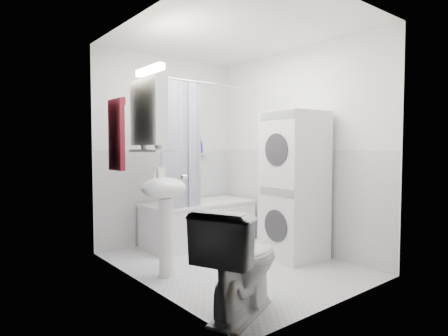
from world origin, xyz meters
TOP-DOWN VIEW (x-y plane):
  - floor at (0.00, 0.00)m, footprint 2.60×2.60m
  - room_walls at (0.00, 0.00)m, footprint 2.60×2.60m
  - wainscot at (0.00, 0.29)m, footprint 1.98×2.58m
  - door at (-0.95, -0.55)m, footprint 0.05×2.00m
  - bathtub at (0.22, 0.92)m, footprint 1.41×0.67m
  - tub_spout at (0.42, 1.25)m, footprint 0.04×0.12m
  - curtain_rod at (0.22, 0.65)m, footprint 1.59×0.02m
  - shower_curtain at (-0.20, 0.65)m, footprint 0.55×0.02m
  - sink at (-0.75, 0.09)m, footprint 0.44×0.37m
  - medicine_cabinet at (-0.90, 0.10)m, footprint 0.13×0.50m
  - shelf at (-0.89, 0.10)m, footprint 0.18×0.54m
  - shower_caddy at (0.47, 1.24)m, footprint 0.22×0.06m
  - towel at (-0.94, 0.75)m, footprint 0.07×0.31m
  - washer_dryer at (0.68, -0.26)m, footprint 0.62×0.62m
  - toilet at (-0.72, -0.95)m, footprint 0.92×0.73m
  - soap_pump at (-0.71, 0.25)m, footprint 0.08×0.17m
  - shelf_bottle at (-0.89, -0.05)m, footprint 0.07×0.18m
  - shelf_cup at (-0.89, 0.22)m, footprint 0.10×0.09m
  - shampoo_a at (0.35, 1.24)m, footprint 0.13×0.17m
  - shampoo_b at (0.47, 1.24)m, footprint 0.08×0.21m

SIDE VIEW (x-z plane):
  - floor at x=0.00m, z-range 0.00..0.00m
  - bathtub at x=0.22m, z-range 0.03..0.56m
  - toilet at x=-0.72m, z-range 0.00..0.79m
  - wainscot at x=0.00m, z-range -0.69..1.89m
  - sink at x=-0.75m, z-range 0.18..1.22m
  - washer_dryer at x=0.68m, z-range 0.00..1.62m
  - tub_spout at x=0.42m, z-range 0.84..0.88m
  - soap_pump at x=-0.71m, z-range 0.91..0.99m
  - door at x=-0.95m, z-range 0.00..2.00m
  - shower_caddy at x=0.47m, z-range 1.14..1.16m
  - shelf at x=-0.89m, z-range 1.19..1.21m
  - shampoo_b at x=0.47m, z-range 1.16..1.24m
  - shampoo_a at x=0.35m, z-range 1.16..1.29m
  - shelf_bottle at x=-0.89m, z-range 1.21..1.28m
  - shower_curtain at x=-0.20m, z-range 0.52..1.98m
  - shelf_cup at x=-0.89m, z-range 1.21..1.31m
  - towel at x=-0.94m, z-range 1.00..1.76m
  - room_walls at x=0.00m, z-range 0.19..2.79m
  - medicine_cabinet at x=-0.90m, z-range 1.21..1.92m
  - curtain_rod at x=0.22m, z-range 1.99..2.01m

